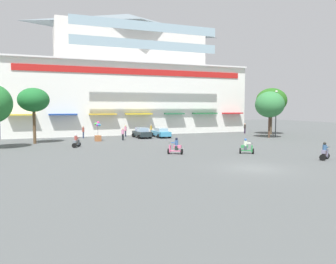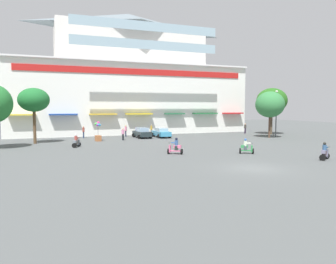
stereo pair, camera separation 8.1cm
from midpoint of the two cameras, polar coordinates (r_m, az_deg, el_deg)
ground_plane at (r=35.36m, az=2.42°, el=-2.74°), size 128.00×128.00×0.00m
colonial_building at (r=57.18m, az=-6.92°, el=8.94°), size 39.42×16.76×20.57m
plaza_tree_0 at (r=41.85m, az=-22.83°, el=5.23°), size 3.65×3.46×6.72m
plaza_tree_1 at (r=48.42m, az=17.57°, el=4.67°), size 3.99×4.30×6.67m
plaza_tree_3 at (r=54.67m, az=17.87°, el=5.32°), size 4.98×4.68×7.48m
parked_car_0 at (r=46.30m, az=-4.74°, el=-0.12°), size 2.37×4.06×1.49m
parked_car_1 at (r=46.94m, az=-1.30°, el=-0.10°), size 2.24×4.21×1.38m
scooter_rider_0 at (r=30.11m, az=1.26°, el=-2.74°), size 1.44×1.24×1.57m
scooter_rider_1 at (r=31.31m, az=13.69°, el=-2.67°), size 1.41×1.13×1.46m
scooter_rider_2 at (r=29.93m, az=26.01°, el=-3.27°), size 1.41×1.11×1.51m
scooter_rider_4 at (r=36.82m, az=-16.05°, el=-1.68°), size 1.09×1.56×1.47m
pedestrian_0 at (r=43.14m, az=-8.08°, el=-0.26°), size 0.44×0.44×1.63m
pedestrian_1 at (r=55.56m, az=13.45°, el=0.75°), size 0.51×0.51×1.69m
pedestrian_2 at (r=50.07m, az=-3.08°, el=0.49°), size 0.40×0.40×1.69m
pedestrian_3 at (r=47.29m, az=-14.87°, el=0.13°), size 0.32×0.32×1.71m
pedestrian_4 at (r=48.64m, az=-7.61°, el=0.35°), size 0.47×0.47×1.72m
streetlamp_near at (r=51.08m, az=18.59°, el=3.76°), size 0.40×0.40×6.91m
balloon_vendor_cart at (r=42.62m, az=-12.41°, el=-0.13°), size 0.82×1.00×2.57m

